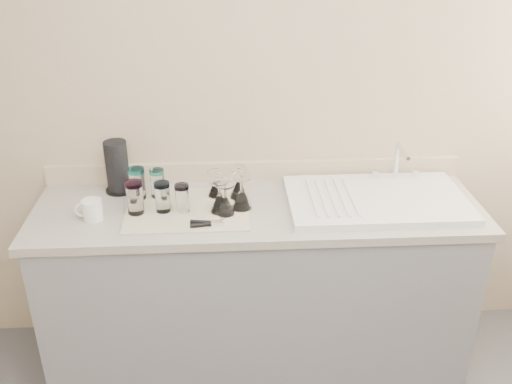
{
  "coord_description": "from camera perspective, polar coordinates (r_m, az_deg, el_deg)",
  "views": [
    {
      "loc": [
        -0.14,
        -1.11,
        2.14
      ],
      "look_at": [
        -0.01,
        1.15,
        1.0
      ],
      "focal_mm": 40.0,
      "sensor_mm": 36.0,
      "label": 1
    }
  ],
  "objects": [
    {
      "name": "goblet_back_right",
      "position": [
        2.67,
        -1.75,
        0.48
      ],
      "size": [
        0.08,
        0.08,
        0.15
      ],
      "color": "white",
      "rests_on": "dish_towel"
    },
    {
      "name": "dish_towel",
      "position": [
        2.61,
        -6.85,
        -1.73
      ],
      "size": [
        0.55,
        0.42,
        0.01
      ],
      "primitive_type": "cube",
      "color": "silver",
      "rests_on": "counter_unit"
    },
    {
      "name": "paper_towel_roll",
      "position": [
        2.79,
        -13.7,
        2.41
      ],
      "size": [
        0.14,
        0.14,
        0.25
      ],
      "color": "black",
      "rests_on": "counter_unit"
    },
    {
      "name": "white_mug",
      "position": [
        2.6,
        -16.1,
        -1.72
      ],
      "size": [
        0.13,
        0.09,
        0.09
      ],
      "color": "white",
      "rests_on": "counter_unit"
    },
    {
      "name": "counter_unit",
      "position": [
        2.86,
        0.2,
        -9.39
      ],
      "size": [
        2.06,
        0.62,
        0.9
      ],
      "color": "slate",
      "rests_on": "ground"
    },
    {
      "name": "goblet_back_left",
      "position": [
        2.69,
        -4.1,
        0.47
      ],
      "size": [
        0.07,
        0.07,
        0.13
      ],
      "color": "white",
      "rests_on": "dish_towel"
    },
    {
      "name": "tumbler_blue",
      "position": [
        2.57,
        -9.33,
        -0.46
      ],
      "size": [
        0.07,
        0.07,
        0.14
      ],
      "color": "white",
      "rests_on": "dish_towel"
    },
    {
      "name": "goblet_extra",
      "position": [
        2.53,
        -3.07,
        -1.17
      ],
      "size": [
        0.08,
        0.08,
        0.15
      ],
      "color": "white",
      "rests_on": "dish_towel"
    },
    {
      "name": "tumbler_teal",
      "position": [
        2.7,
        -11.79,
        0.86
      ],
      "size": [
        0.08,
        0.08,
        0.15
      ],
      "color": "white",
      "rests_on": "dish_towel"
    },
    {
      "name": "room_envelope",
      "position": [
        1.26,
        3.58,
        -0.96
      ],
      "size": [
        3.54,
        3.5,
        2.52
      ],
      "color": "#55545A",
      "rests_on": "ground"
    },
    {
      "name": "can_opener",
      "position": [
        2.46,
        -4.87,
        -3.14
      ],
      "size": [
        0.15,
        0.06,
        0.02
      ],
      "color": "silver",
      "rests_on": "dish_towel"
    },
    {
      "name": "tumbler_magenta",
      "position": [
        2.57,
        -12.02,
        -0.53
      ],
      "size": [
        0.08,
        0.08,
        0.15
      ],
      "color": "white",
      "rests_on": "dish_towel"
    },
    {
      "name": "goblet_front_left",
      "position": [
        2.55,
        -3.67,
        -0.91
      ],
      "size": [
        0.08,
        0.08,
        0.15
      ],
      "color": "white",
      "rests_on": "dish_towel"
    },
    {
      "name": "sink_unit",
      "position": [
        2.7,
        11.98,
        -0.71
      ],
      "size": [
        0.82,
        0.5,
        0.22
      ],
      "color": "white",
      "rests_on": "counter_unit"
    },
    {
      "name": "tumbler_cyan",
      "position": [
        2.71,
        -9.83,
        0.89
      ],
      "size": [
        0.07,
        0.07,
        0.14
      ],
      "color": "white",
      "rests_on": "dish_towel"
    },
    {
      "name": "goblet_front_right",
      "position": [
        2.57,
        -1.44,
        -0.54
      ],
      "size": [
        0.09,
        0.09,
        0.16
      ],
      "color": "white",
      "rests_on": "dish_towel"
    },
    {
      "name": "tumbler_lavender",
      "position": [
        2.56,
        -7.39,
        -0.59
      ],
      "size": [
        0.07,
        0.07,
        0.13
      ],
      "color": "white",
      "rests_on": "dish_towel"
    }
  ]
}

